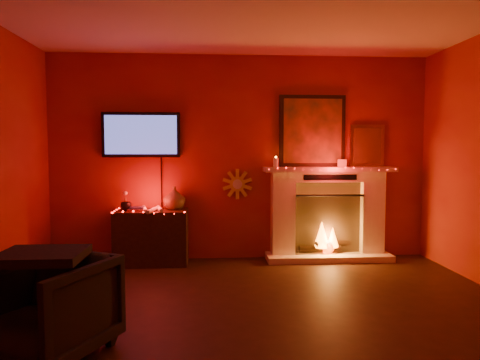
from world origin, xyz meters
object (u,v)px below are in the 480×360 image
at_px(console_table, 153,233).
at_px(fireplace, 327,205).
at_px(sunburst_clock, 237,184).
at_px(tv, 141,135).
at_px(armchair, 47,308).

bearing_deg(console_table, fireplace, 3.13).
height_order(fireplace, sunburst_clock, fireplace).
distance_m(tv, sunburst_clock, 1.41).
bearing_deg(armchair, fireplace, 70.10).
xyz_separation_m(tv, armchair, (-0.25, -2.64, -1.29)).
relative_size(fireplace, armchair, 2.81).
bearing_deg(fireplace, console_table, -176.87).
bearing_deg(console_table, sunburst_clock, 11.19).
distance_m(tv, console_table, 1.28).
height_order(tv, sunburst_clock, tv).
xyz_separation_m(tv, sunburst_clock, (1.25, 0.03, -0.65)).
distance_m(sunburst_clock, armchair, 3.12).
bearing_deg(console_table, tv, 129.80).
bearing_deg(sunburst_clock, tv, -178.76).
relative_size(tv, console_table, 1.26).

